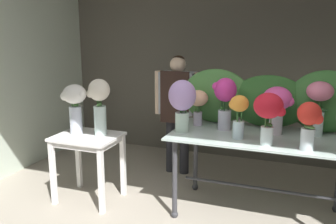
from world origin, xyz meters
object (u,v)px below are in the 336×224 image
object	(u,v)px
vase_magenta_hydrangea	(225,98)
vase_sunset_roses	(238,113)
side_table_white	(88,145)
vase_cream_lisianthus_tall	(99,103)
vase_scarlet_stock	(309,122)
vase_crimson_ranunculus	(269,111)
vase_lilac_peonies	(182,101)
vase_rosy_anemones	(319,101)
vase_peach_carnations	(198,102)
vase_fuchsia_freesia	(277,104)
florist	(178,102)
vase_white_roses_tall	(75,104)
display_table_glass	(260,148)

from	to	relation	value
vase_magenta_hydrangea	vase_sunset_roses	world-z (taller)	vase_magenta_hydrangea
side_table_white	vase_cream_lisianthus_tall	distance (m)	0.48
vase_magenta_hydrangea	vase_scarlet_stock	distance (m)	0.90
vase_crimson_ranunculus	vase_scarlet_stock	size ratio (longest dim) A/B	1.12
vase_lilac_peonies	vase_magenta_hydrangea	bearing A→B (deg)	29.72
side_table_white	vase_rosy_anemones	bearing A→B (deg)	11.81
vase_peach_carnations	vase_fuchsia_freesia	distance (m)	0.81
vase_cream_lisianthus_tall	florist	bearing A→B (deg)	64.09
side_table_white	vase_magenta_hydrangea	world-z (taller)	vase_magenta_hydrangea
side_table_white	vase_rosy_anemones	size ratio (longest dim) A/B	1.39
vase_crimson_ranunculus	vase_peach_carnations	size ratio (longest dim) A/B	1.24
vase_scarlet_stock	vase_white_roses_tall	world-z (taller)	vase_white_roses_tall
vase_scarlet_stock	vase_rosy_anemones	bearing A→B (deg)	81.26
vase_scarlet_stock	vase_cream_lisianthus_tall	distance (m)	2.07
vase_crimson_ranunculus	vase_sunset_roses	world-z (taller)	vase_crimson_ranunculus
vase_magenta_hydrangea	vase_cream_lisianthus_tall	world-z (taller)	vase_magenta_hydrangea
vase_crimson_ranunculus	vase_magenta_hydrangea	distance (m)	0.60
vase_crimson_ranunculus	vase_sunset_roses	size ratio (longest dim) A/B	1.14
vase_magenta_hydrangea	vase_sunset_roses	bearing A→B (deg)	-54.47
vase_crimson_ranunculus	display_table_glass	bearing A→B (deg)	106.92
vase_white_roses_tall	vase_cream_lisianthus_tall	distance (m)	0.27
vase_scarlet_stock	vase_sunset_roses	world-z (taller)	vase_scarlet_stock
display_table_glass	vase_scarlet_stock	distance (m)	0.66
vase_fuchsia_freesia	vase_cream_lisianthus_tall	bearing A→B (deg)	-168.88
display_table_glass	vase_sunset_roses	distance (m)	0.47
side_table_white	vase_scarlet_stock	xyz separation A→B (m)	(2.20, -0.02, 0.46)
vase_fuchsia_freesia	vase_white_roses_tall	world-z (taller)	vase_fuchsia_freesia
vase_rosy_anemones	vase_magenta_hydrangea	size ratio (longest dim) A/B	0.99
display_table_glass	vase_lilac_peonies	xyz separation A→B (m)	(-0.76, -0.15, 0.45)
florist	vase_sunset_roses	size ratio (longest dim) A/B	3.68
display_table_glass	vase_peach_carnations	size ratio (longest dim) A/B	4.53
vase_white_roses_tall	vase_magenta_hydrangea	bearing A→B (deg)	13.83
display_table_glass	vase_white_roses_tall	xyz separation A→B (m)	(-1.91, -0.30, 0.36)
display_table_glass	vase_rosy_anemones	bearing A→B (deg)	18.90
vase_lilac_peonies	vase_magenta_hydrangea	xyz separation A→B (m)	(0.38, 0.22, 0.01)
vase_fuchsia_freesia	vase_scarlet_stock	size ratio (longest dim) A/B	1.11
display_table_glass	vase_white_roses_tall	distance (m)	1.96
vase_cream_lisianthus_tall	vase_lilac_peonies	bearing A→B (deg)	6.67
vase_peach_carnations	vase_rosy_anemones	bearing A→B (deg)	1.23
vase_lilac_peonies	vase_rosy_anemones	world-z (taller)	vase_rosy_anemones
vase_crimson_ranunculus	side_table_white	bearing A→B (deg)	-179.81
vase_peach_carnations	vase_sunset_roses	xyz separation A→B (m)	(0.49, -0.33, -0.00)
display_table_glass	vase_fuchsia_freesia	distance (m)	0.47
display_table_glass	vase_cream_lisianthus_tall	size ratio (longest dim) A/B	2.83
side_table_white	vase_crimson_ranunculus	size ratio (longest dim) A/B	1.56
vase_lilac_peonies	vase_white_roses_tall	bearing A→B (deg)	-172.13
vase_crimson_ranunculus	vase_fuchsia_freesia	world-z (taller)	vase_crimson_ranunculus
vase_magenta_hydrangea	vase_cream_lisianthus_tall	xyz separation A→B (m)	(-1.26, -0.32, -0.08)
vase_rosy_anemones	vase_magenta_hydrangea	bearing A→B (deg)	-173.53
vase_crimson_ranunculus	vase_scarlet_stock	world-z (taller)	vase_crimson_ranunculus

